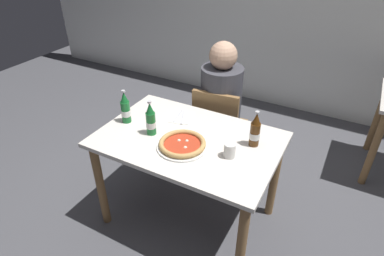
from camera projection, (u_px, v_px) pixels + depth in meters
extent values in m
plane|color=#4C4C51|center=(189.00, 216.00, 2.55)|extent=(8.00, 8.00, 0.00)
cube|color=silver|center=(188.00, 140.00, 2.15)|extent=(1.20, 0.80, 0.03)
cylinder|color=olive|center=(100.00, 186.00, 2.32)|extent=(0.06, 0.06, 0.72)
cylinder|color=olive|center=(241.00, 246.00, 1.89)|extent=(0.06, 0.06, 0.72)
cylinder|color=olive|center=(154.00, 139.00, 2.82)|extent=(0.06, 0.06, 0.72)
cylinder|color=olive|center=(274.00, 178.00, 2.39)|extent=(0.06, 0.06, 0.72)
cube|color=olive|center=(220.00, 128.00, 2.84)|extent=(0.44, 0.44, 0.04)
cube|color=olive|center=(215.00, 116.00, 2.58)|extent=(0.38, 0.08, 0.40)
cylinder|color=olive|center=(242.00, 142.00, 3.04)|extent=(0.04, 0.04, 0.41)
cylinder|color=olive|center=(208.00, 135.00, 3.15)|extent=(0.04, 0.04, 0.41)
cylinder|color=olive|center=(232.00, 163.00, 2.78)|extent=(0.04, 0.04, 0.41)
cylinder|color=olive|center=(195.00, 154.00, 2.89)|extent=(0.04, 0.04, 0.41)
cube|color=#2D3342|center=(218.00, 148.00, 2.94)|extent=(0.32, 0.28, 0.45)
cylinder|color=#3F3F47|center=(221.00, 99.00, 2.67)|extent=(0.34, 0.34, 0.55)
sphere|color=tan|center=(223.00, 56.00, 2.47)|extent=(0.22, 0.22, 0.22)
cylinder|color=olive|center=(373.00, 150.00, 2.68)|extent=(0.06, 0.06, 0.72)
cylinder|color=olive|center=(377.00, 118.00, 3.11)|extent=(0.06, 0.06, 0.72)
cylinder|color=white|center=(182.00, 146.00, 2.05)|extent=(0.33, 0.33, 0.01)
cylinder|color=#BC381E|center=(182.00, 145.00, 2.05)|extent=(0.24, 0.24, 0.01)
torus|color=tan|center=(182.00, 143.00, 2.04)|extent=(0.30, 0.30, 0.03)
sphere|color=silver|center=(179.00, 141.00, 2.08)|extent=(0.02, 0.02, 0.02)
sphere|color=silver|center=(185.00, 148.00, 2.02)|extent=(0.02, 0.02, 0.02)
sphere|color=silver|center=(187.00, 141.00, 2.08)|extent=(0.02, 0.02, 0.02)
cylinder|color=#196B2D|center=(151.00, 123.00, 2.15)|extent=(0.06, 0.06, 0.16)
cone|color=#196B2D|center=(150.00, 108.00, 2.08)|extent=(0.05, 0.05, 0.07)
cylinder|color=#B7B7BC|center=(149.00, 102.00, 2.06)|extent=(0.03, 0.03, 0.01)
cylinder|color=white|center=(151.00, 124.00, 2.15)|extent=(0.07, 0.07, 0.04)
cylinder|color=#196B2D|center=(126.00, 112.00, 2.28)|extent=(0.06, 0.06, 0.16)
cone|color=#196B2D|center=(124.00, 97.00, 2.21)|extent=(0.05, 0.05, 0.07)
cylinder|color=#B7B7BC|center=(123.00, 91.00, 2.19)|extent=(0.03, 0.03, 0.01)
cylinder|color=white|center=(126.00, 113.00, 2.28)|extent=(0.07, 0.07, 0.04)
cylinder|color=#512D0F|center=(255.00, 134.00, 2.03)|extent=(0.06, 0.06, 0.16)
cone|color=#512D0F|center=(257.00, 118.00, 1.97)|extent=(0.05, 0.05, 0.07)
cylinder|color=#B7B7BC|center=(257.00, 112.00, 1.95)|extent=(0.03, 0.03, 0.01)
cylinder|color=white|center=(255.00, 135.00, 2.04)|extent=(0.07, 0.07, 0.04)
cube|color=white|center=(180.00, 117.00, 2.37)|extent=(0.22, 0.22, 0.00)
cube|color=silver|center=(183.00, 117.00, 2.36)|extent=(0.09, 0.18, 0.00)
cube|color=silver|center=(178.00, 116.00, 2.37)|extent=(0.04, 0.17, 0.00)
cylinder|color=white|center=(230.00, 150.00, 1.95)|extent=(0.07, 0.07, 0.09)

